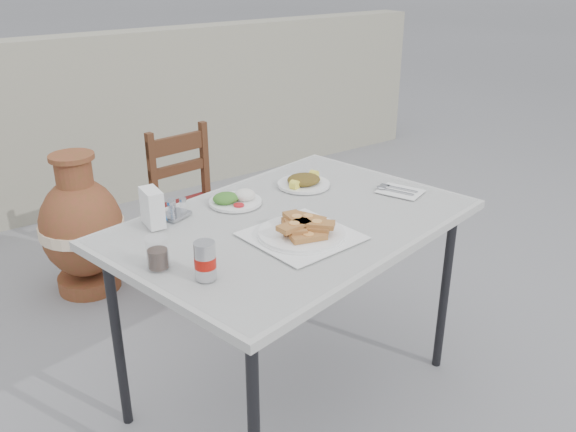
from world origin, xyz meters
TOP-DOWN VIEW (x-y plane):
  - ground at (0.00, 0.00)m, footprint 80.00×80.00m
  - cafe_table at (-0.05, -0.04)m, footprint 1.47×1.14m
  - pide_plate at (-0.12, -0.18)m, footprint 0.37×0.37m
  - salad_rice_plate at (-0.15, 0.21)m, footprint 0.21×0.21m
  - salad_chopped_plate at (0.19, 0.21)m, footprint 0.22×0.22m
  - soda_can at (-0.53, -0.25)m, footprint 0.07×0.07m
  - cola_glass at (-0.62, -0.10)m, footprint 0.07×0.07m
  - napkin_holder at (-0.49, 0.21)m, footprint 0.08×0.12m
  - condiment_caddy at (-0.40, 0.23)m, footprint 0.12×0.11m
  - cutlery_napkin at (0.46, -0.07)m, footprint 0.19×0.21m
  - chair at (0.08, 1.03)m, footprint 0.42×0.42m
  - terracotta_urn at (-0.44, 1.31)m, footprint 0.44×0.44m
  - back_wall at (0.00, 2.50)m, footprint 6.00×0.25m

SIDE VIEW (x-z plane):
  - ground at x=0.00m, z-range 0.00..0.00m
  - terracotta_urn at x=-0.44m, z-range -0.03..0.75m
  - chair at x=0.08m, z-range 0.02..0.88m
  - back_wall at x=0.00m, z-range 0.00..1.20m
  - cafe_table at x=-0.05m, z-range 0.34..1.15m
  - cutlery_napkin at x=0.46m, z-range 0.80..0.81m
  - salad_chopped_plate at x=0.19m, z-range 0.80..0.84m
  - salad_rice_plate at x=-0.15m, z-range 0.79..0.85m
  - condiment_caddy at x=-0.40m, z-range 0.79..0.86m
  - pide_plate at x=-0.12m, z-range 0.80..0.87m
  - cola_glass at x=-0.62m, z-range 0.80..0.90m
  - soda_can at x=-0.53m, z-range 0.80..0.92m
  - napkin_holder at x=-0.49m, z-range 0.80..0.94m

